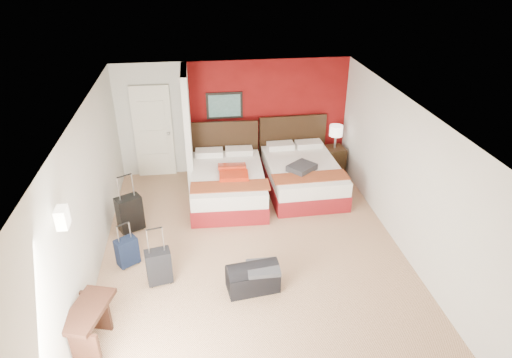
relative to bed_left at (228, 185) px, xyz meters
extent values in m
plane|color=tan|center=(0.27, -1.89, -0.31)|extent=(6.50, 6.50, 0.00)
cube|color=silver|center=(0.27, 1.36, 0.94)|extent=(5.00, 0.04, 2.50)
cube|color=silver|center=(-2.23, -1.89, 0.94)|extent=(0.04, 6.50, 2.50)
cube|color=black|center=(0.07, 1.30, 1.24)|extent=(0.78, 0.03, 0.58)
cube|color=white|center=(-2.11, -3.39, 1.59)|extent=(0.12, 0.20, 0.24)
cube|color=maroon|center=(1.02, 1.34, 0.94)|extent=(3.50, 0.04, 2.50)
cube|color=silver|center=(-0.73, 0.72, 0.94)|extent=(0.12, 1.20, 2.50)
cube|color=silver|center=(-1.48, 1.31, 0.72)|extent=(0.82, 0.06, 2.05)
cube|color=white|center=(0.00, 0.00, 0.00)|extent=(1.53, 2.13, 0.62)
cube|color=white|center=(1.57, 0.16, 0.00)|extent=(1.49, 2.09, 0.62)
cube|color=red|center=(0.10, -0.10, 0.36)|extent=(0.60, 0.79, 0.10)
cube|color=#37383C|center=(1.47, -0.14, 0.37)|extent=(0.66, 0.64, 0.12)
cube|color=#312010|center=(2.46, 0.89, -0.01)|extent=(0.48, 0.48, 0.60)
cylinder|color=white|center=(2.46, 0.89, 0.55)|extent=(0.34, 0.34, 0.52)
cube|color=black|center=(-1.83, -0.87, 0.01)|extent=(0.51, 0.44, 0.65)
cube|color=black|center=(-1.25, -2.39, -0.03)|extent=(0.41, 0.30, 0.55)
cube|color=black|center=(-1.78, -1.89, -0.08)|extent=(0.39, 0.36, 0.47)
cube|color=black|center=(0.15, -2.73, -0.12)|extent=(0.81, 0.50, 0.39)
cube|color=#3C3C42|center=(0.30, -2.78, 0.11)|extent=(0.48, 0.40, 0.06)
cube|color=black|center=(-2.02, -3.57, 0.03)|extent=(0.63, 0.90, 0.68)
camera|label=1|loc=(-0.52, -7.93, 4.35)|focal=31.52mm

